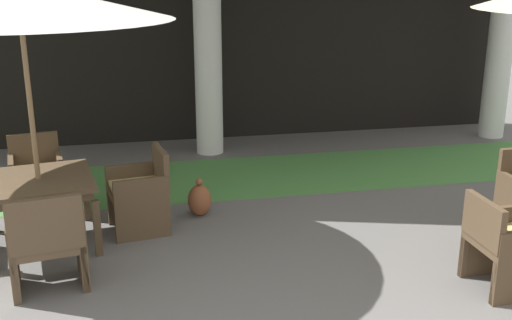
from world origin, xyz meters
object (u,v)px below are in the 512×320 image
(patio_umbrella_near_foreground, at_px, (19,3))
(patio_chair_near_foreground_east, at_px, (141,193))
(terracotta_urn, at_px, (200,200))
(patio_chair_mid_left_west, at_px, (501,245))
(patio_chair_near_foreground_north, at_px, (37,175))
(patio_table_near_foreground, at_px, (39,187))
(patio_chair_near_foreground_south, at_px, (47,245))

(patio_umbrella_near_foreground, relative_size, patio_chair_near_foreground_east, 3.20)
(patio_umbrella_near_foreground, distance_m, patio_chair_near_foreground_east, 2.23)
(patio_umbrella_near_foreground, xyz_separation_m, terracotta_urn, (1.65, 0.43, -2.22))
(patio_umbrella_near_foreground, bearing_deg, patio_chair_near_foreground_east, 9.52)
(patio_chair_near_foreground_east, relative_size, patio_chair_mid_left_west, 1.05)
(patio_chair_near_foreground_north, distance_m, patio_chair_mid_left_west, 5.04)
(patio_chair_near_foreground_north, relative_size, terracotta_urn, 1.97)
(patio_chair_near_foreground_east, distance_m, patio_chair_mid_left_west, 3.61)
(patio_table_near_foreground, bearing_deg, patio_chair_near_foreground_north, 99.52)
(patio_chair_near_foreground_east, bearing_deg, terracotta_urn, -77.36)
(patio_table_near_foreground, height_order, patio_chair_near_foreground_south, patio_chair_near_foreground_south)
(patio_table_near_foreground, distance_m, patio_chair_near_foreground_south, 1.03)
(patio_chair_near_foreground_south, height_order, patio_chair_near_foreground_north, patio_chair_near_foreground_south)
(patio_chair_near_foreground_south, height_order, terracotta_urn, patio_chair_near_foreground_south)
(patio_table_near_foreground, relative_size, patio_chair_near_foreground_north, 1.36)
(patio_table_near_foreground, distance_m, terracotta_urn, 1.76)
(patio_table_near_foreground, distance_m, patio_chair_near_foreground_north, 1.03)
(patio_chair_near_foreground_south, relative_size, terracotta_urn, 2.05)
(patio_table_near_foreground, relative_size, patio_chair_near_foreground_east, 1.34)
(patio_umbrella_near_foreground, bearing_deg, patio_chair_mid_left_west, -23.90)
(patio_chair_near_foreground_south, height_order, patio_chair_mid_left_west, patio_chair_near_foreground_south)
(patio_chair_mid_left_west, bearing_deg, patio_umbrella_near_foreground, -114.26)
(patio_umbrella_near_foreground, bearing_deg, terracotta_urn, 14.72)
(patio_chair_mid_left_west, bearing_deg, patio_table_near_foreground, -114.26)
(patio_umbrella_near_foreground, xyz_separation_m, patio_chair_mid_left_west, (4.03, -1.79, -2.00))
(patio_table_near_foreground, xyz_separation_m, patio_chair_near_foreground_east, (1.00, 0.17, -0.20))
(patio_chair_near_foreground_south, relative_size, patio_chair_near_foreground_north, 1.04)
(patio_chair_near_foreground_east, xyz_separation_m, terracotta_urn, (0.66, 0.27, -0.23))
(patio_umbrella_near_foreground, distance_m, terracotta_urn, 2.81)
(patio_chair_near_foreground_south, xyz_separation_m, patio_chair_near_foreground_north, (-0.33, 2.00, -0.00))
(patio_chair_near_foreground_south, bearing_deg, patio_chair_near_foreground_north, 90.00)
(patio_chair_near_foreground_east, bearing_deg, patio_umbrella_near_foreground, 90.00)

